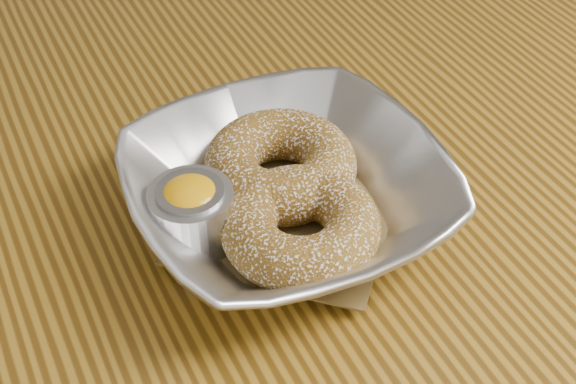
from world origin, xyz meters
name	(u,v)px	position (x,y,z in m)	size (l,w,h in m)	color
table	(319,237)	(0.00, 0.00, 0.65)	(1.20, 0.80, 0.75)	brown
serving_bowl	(288,195)	(-0.06, -0.06, 0.78)	(0.22, 0.22, 0.05)	silver
parchment	(288,213)	(-0.06, -0.06, 0.76)	(0.14, 0.14, 0.00)	brown
donut_back	(280,165)	(-0.05, -0.03, 0.78)	(0.11, 0.11, 0.04)	brown
donut_front	(300,227)	(-0.07, -0.09, 0.78)	(0.11, 0.11, 0.04)	brown
ramekin	(192,213)	(-0.13, -0.05, 0.78)	(0.06, 0.06, 0.05)	silver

